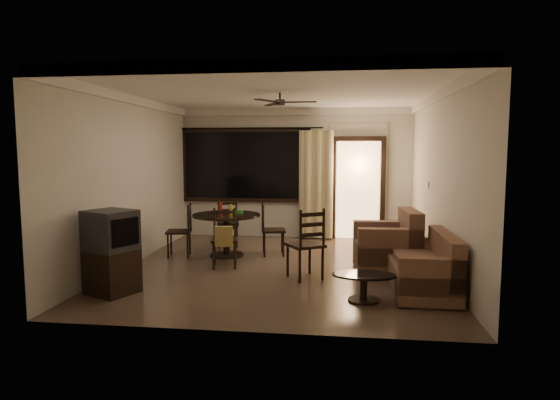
# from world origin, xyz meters

# --- Properties ---
(ground) EXTENTS (5.50, 5.50, 0.00)m
(ground) POSITION_xyz_m (0.00, 0.00, 0.00)
(ground) COLOR #7F6651
(ground) RESTS_ON ground
(room_shell) EXTENTS (5.50, 6.70, 5.50)m
(room_shell) POSITION_xyz_m (0.59, 1.77, 1.83)
(room_shell) COLOR beige
(room_shell) RESTS_ON ground
(dining_table) EXTENTS (1.21, 1.21, 0.98)m
(dining_table) POSITION_xyz_m (-1.07, 0.76, 0.60)
(dining_table) COLOR black
(dining_table) RESTS_ON ground
(dining_chair_west) EXTENTS (0.49, 0.49, 0.95)m
(dining_chair_west) POSITION_xyz_m (-1.89, 0.59, 0.28)
(dining_chair_west) COLOR black
(dining_chair_west) RESTS_ON ground
(dining_chair_east) EXTENTS (0.49, 0.49, 0.95)m
(dining_chair_east) POSITION_xyz_m (-0.25, 0.92, 0.28)
(dining_chair_east) COLOR black
(dining_chair_east) RESTS_ON ground
(dining_chair_south) EXTENTS (0.49, 0.54, 0.95)m
(dining_chair_south) POSITION_xyz_m (-0.90, -0.09, 0.31)
(dining_chair_south) COLOR black
(dining_chair_south) RESTS_ON ground
(dining_chair_north) EXTENTS (0.49, 0.49, 0.95)m
(dining_chair_north) POSITION_xyz_m (-1.22, 1.53, 0.28)
(dining_chair_north) COLOR black
(dining_chair_north) RESTS_ON ground
(tv_cabinet) EXTENTS (0.75, 0.72, 1.11)m
(tv_cabinet) POSITION_xyz_m (-2.05, -1.64, 0.56)
(tv_cabinet) COLOR black
(tv_cabinet) RESTS_ON ground
(sofa) EXTENTS (0.79, 1.47, 0.79)m
(sofa) POSITION_xyz_m (2.11, -1.08, 0.31)
(sofa) COLOR #4E2624
(sofa) RESTS_ON ground
(armchair) EXTENTS (1.00, 1.00, 0.96)m
(armchair) POSITION_xyz_m (1.74, -0.06, 0.40)
(armchair) COLOR #4E2624
(armchair) RESTS_ON ground
(coffee_table) EXTENTS (0.80, 0.48, 0.35)m
(coffee_table) POSITION_xyz_m (1.26, -1.57, 0.23)
(coffee_table) COLOR black
(coffee_table) RESTS_ON ground
(side_chair) EXTENTS (0.65, 0.65, 1.06)m
(side_chair) POSITION_xyz_m (0.46, -0.61, 0.32)
(side_chair) COLOR black
(side_chair) RESTS_ON ground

